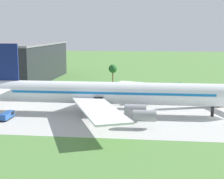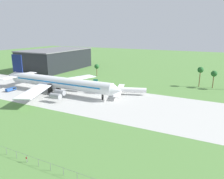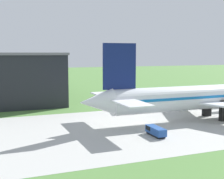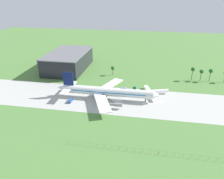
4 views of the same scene
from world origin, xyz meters
name	(u,v)px [view 2 (image 2 of 4)]	position (x,y,z in m)	size (l,w,h in m)	color
ground_plane	(103,100)	(0.00, 0.00, 0.00)	(600.00, 600.00, 0.00)	#517F3D
taxiway_strip	(103,100)	(0.00, 0.00, 0.01)	(320.00, 44.00, 0.02)	#B2B2AD
jet_airliner	(57,82)	(-29.80, 0.79, 5.88)	(78.77, 60.61, 19.64)	white
regional_aircraft	(119,90)	(2.43, 13.39, 2.60)	(28.44, 25.86, 7.89)	white
baggage_tug	(11,89)	(-55.41, -8.77, 1.04)	(2.09, 5.92, 1.89)	black
perimeter_fence	(6,150)	(0.00, -55.00, 1.45)	(80.10, 0.10, 2.10)	slate
no_stopping_sign	(26,159)	(8.09, -55.31, 1.05)	(0.44, 0.08, 1.68)	gray
terminal_building	(56,59)	(-82.31, 60.95, 8.78)	(36.72, 61.20, 17.52)	black
palm_tree_row	(193,72)	(35.00, 50.85, 8.73)	(104.92, 3.60, 12.31)	brown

